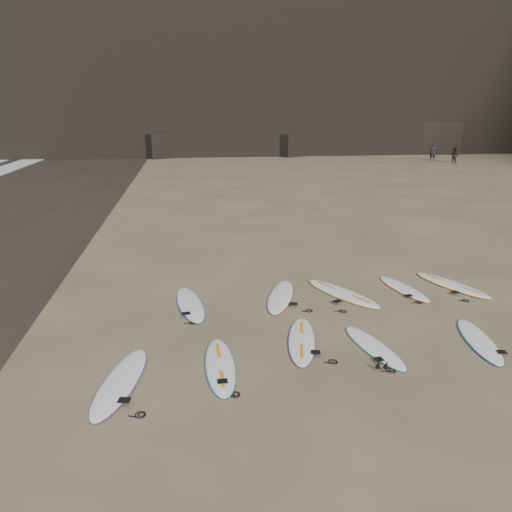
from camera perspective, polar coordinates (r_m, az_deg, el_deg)
The scene contains 13 objects.
ground at distance 11.42m, azimuth 8.94°, elevation -10.10°, with size 240.00×240.00×0.00m, color #897559.
surfboard_0 at distance 10.21m, azimuth -15.24°, elevation -13.66°, with size 0.64×2.66×0.10m, color white.
surfboard_1 at distance 10.45m, azimuth -4.13°, elevation -12.35°, with size 0.58×2.44×0.09m, color white.
surfboard_2 at distance 11.49m, azimuth 5.24°, elevation -9.55°, with size 0.59×2.46×0.09m, color white.
surfboard_3 at distance 11.46m, azimuth 13.32°, elevation -10.05°, with size 0.54×2.26×0.08m, color white.
surfboard_4 at distance 12.50m, azimuth 24.14°, elevation -8.79°, with size 0.56×2.35×0.08m, color white.
surfboard_5 at distance 13.53m, azimuth -7.54°, elevation -5.44°, with size 0.62×2.59×0.09m, color white.
surfboard_6 at distance 13.97m, azimuth 2.82°, elevation -4.60°, with size 0.63×2.62×0.09m, color white.
surfboard_7 at distance 14.38m, azimuth 9.85°, elevation -4.18°, with size 0.66×2.76×0.10m, color white.
surfboard_8 at distance 15.16m, azimuth 16.52°, elevation -3.58°, with size 0.55×2.28×0.08m, color white.
surfboard_9 at distance 15.92m, azimuth 21.49°, elevation -3.07°, with size 0.63×2.63×0.09m, color white.
person_a at distance 53.60m, azimuth 19.56°, elevation 11.16°, with size 0.63×0.42×1.74m, color black.
person_b at distance 51.60m, azimuth 21.73°, elevation 10.65°, with size 0.74×0.57×1.52m, color black.
Camera 1 is at (-3.11, -9.74, 5.10)m, focal length 35.00 mm.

